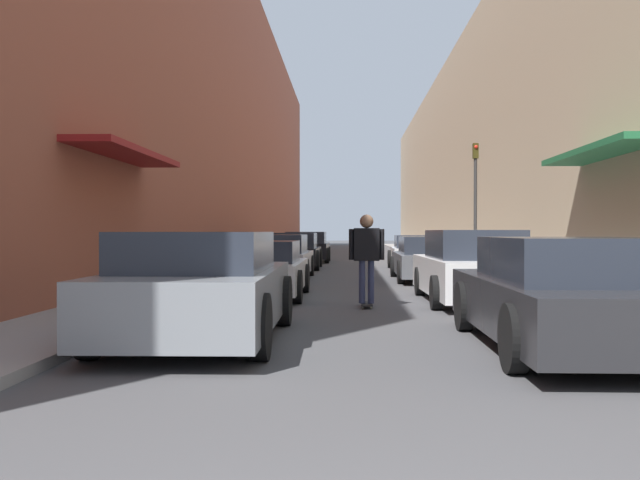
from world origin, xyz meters
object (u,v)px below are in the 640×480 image
skateboarder (367,250)px  parked_car_left_4 (306,248)px  parked_car_left_3 (294,251)px  parked_car_right_0 (566,295)px  parked_car_left_2 (277,258)px  parked_car_left_0 (201,287)px  traffic_light (475,194)px  parked_car_left_1 (258,270)px  parked_car_right_2 (432,259)px  parked_car_right_1 (471,268)px  parked_car_right_3 (417,253)px

skateboarder → parked_car_left_4: bearing=96.6°
parked_car_left_3 → parked_car_right_0: size_ratio=0.89×
parked_car_left_2 → skateboarder: bearing=-72.5°
parked_car_left_0 → traffic_light: traffic_light is taller
parked_car_left_1 → parked_car_right_2: (4.19, 5.35, 0.02)m
parked_car_left_3 → parked_car_left_4: parked_car_left_4 is taller
parked_car_right_2 → traffic_light: 2.83m
parked_car_left_0 → parked_car_right_1: (4.21, 4.95, -0.01)m
parked_car_right_0 → traffic_light: size_ratio=1.23×
parked_car_right_0 → parked_car_right_1: parked_car_right_1 is taller
parked_car_left_4 → parked_car_right_2: bearing=-70.2°
parked_car_left_2 → traffic_light: traffic_light is taller
parked_car_right_0 → parked_car_left_3: bearing=104.2°
parked_car_left_0 → parked_car_left_2: (-0.20, 11.50, -0.05)m
parked_car_right_1 → parked_car_right_2: (-0.03, 6.18, -0.07)m
parked_car_left_2 → traffic_light: 6.24m
parked_car_left_1 → parked_car_left_3: 11.26m
parked_car_left_3 → parked_car_left_4: size_ratio=1.08×
parked_car_left_2 → parked_car_right_0: parked_car_right_0 is taller
parked_car_right_3 → traffic_light: bearing=-70.2°
parked_car_left_2 → traffic_light: size_ratio=1.20×
parked_car_left_2 → parked_car_left_3: size_ratio=1.09×
parked_car_left_3 → parked_car_right_1: (4.31, -12.10, 0.02)m
parked_car_left_2 → parked_car_left_0: bearing=-89.0°
parked_car_left_1 → parked_car_left_4: parked_car_left_4 is taller
parked_car_left_3 → parked_car_left_4: (0.12, 5.62, 0.01)m
skateboarder → parked_car_right_2: bearing=74.3°
parked_car_left_4 → parked_car_right_3: 7.54m
parked_car_left_2 → parked_car_left_4: (0.21, 11.17, 0.04)m
parked_car_left_4 → traffic_light: size_ratio=1.02×
parked_car_left_4 → parked_car_right_0: parked_car_left_4 is taller
parked_car_right_2 → skateboarder: 7.44m
parked_car_left_0 → parked_car_left_3: (-0.11, 17.05, -0.03)m
parked_car_left_0 → traffic_light: 13.96m
skateboarder → parked_car_left_2: bearing=107.5°
parked_car_left_4 → parked_car_left_0: bearing=-90.0°
parked_car_left_4 → parked_car_right_1: 18.21m
parked_car_left_0 → parked_car_left_1: 5.79m
parked_car_left_1 → parked_car_right_0: parked_car_right_0 is taller
parked_car_left_1 → parked_car_right_3: parked_car_right_3 is taller
parked_car_left_0 → parked_car_right_3: bearing=75.4°
parked_car_left_2 → parked_car_right_2: parked_car_left_2 is taller
parked_car_left_2 → parked_car_right_0: 12.85m
parked_car_right_0 → parked_car_right_3: bearing=90.2°
parked_car_right_0 → traffic_light: 13.35m
parked_car_left_2 → parked_car_right_3: size_ratio=1.08×
parked_car_left_0 → parked_car_right_2: 11.89m
parked_car_left_2 → skateboarder: (2.37, -7.52, 0.41)m
parked_car_left_0 → parked_car_left_4: (0.01, 22.67, -0.02)m
parked_car_right_3 → traffic_light: traffic_light is taller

